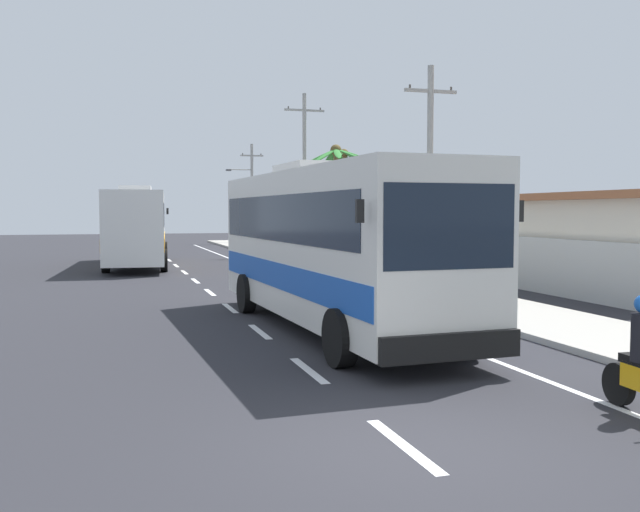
# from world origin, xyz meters

# --- Properties ---
(ground_plane) EXTENTS (160.00, 160.00, 0.00)m
(ground_plane) POSITION_xyz_m (0.00, 0.00, 0.00)
(ground_plane) COLOR #28282D
(sidewalk_kerb) EXTENTS (3.20, 90.00, 0.14)m
(sidewalk_kerb) POSITION_xyz_m (6.80, 10.00, 0.07)
(sidewalk_kerb) COLOR #A8A399
(sidewalk_kerb) RESTS_ON ground
(lane_markings) EXTENTS (3.61, 71.00, 0.01)m
(lane_markings) POSITION_xyz_m (2.18, 14.70, 0.00)
(lane_markings) COLOR white
(lane_markings) RESTS_ON ground
(boundary_wall) EXTENTS (0.24, 60.00, 1.84)m
(boundary_wall) POSITION_xyz_m (10.60, 14.00, 0.92)
(boundary_wall) COLOR #B2B2AD
(boundary_wall) RESTS_ON ground
(coach_bus_foreground) EXTENTS (3.27, 11.03, 3.89)m
(coach_bus_foreground) POSITION_xyz_m (1.66, 8.06, 2.02)
(coach_bus_foreground) COLOR silver
(coach_bus_foreground) RESTS_ON ground
(coach_bus_far_lane) EXTENTS (3.69, 11.79, 3.89)m
(coach_bus_far_lane) POSITION_xyz_m (-1.84, 28.31, 2.02)
(coach_bus_far_lane) COLOR white
(coach_bus_far_lane) RESTS_ON ground
(motorcycle_beside_bus) EXTENTS (0.56, 1.96, 1.63)m
(motorcycle_beside_bus) POSITION_xyz_m (4.59, 17.03, 0.66)
(motorcycle_beside_bus) COLOR black
(motorcycle_beside_bus) RESTS_ON ground
(pedestrian_near_kerb) EXTENTS (0.36, 0.36, 1.62)m
(pedestrian_near_kerb) POSITION_xyz_m (7.77, 15.17, 0.98)
(pedestrian_near_kerb) COLOR beige
(pedestrian_near_kerb) RESTS_ON sidewalk_kerb
(utility_pole_mid) EXTENTS (2.14, 0.24, 8.23)m
(utility_pole_mid) POSITION_xyz_m (8.58, 17.27, 4.32)
(utility_pole_mid) COLOR #9E9E99
(utility_pole_mid) RESTS_ON ground
(utility_pole_far) EXTENTS (2.53, 0.24, 9.90)m
(utility_pole_far) POSITION_xyz_m (8.40, 34.40, 5.20)
(utility_pole_far) COLOR #9E9E99
(utility_pole_far) RESTS_ON ground
(utility_pole_distant) EXTENTS (3.20, 0.24, 8.40)m
(utility_pole_distant) POSITION_xyz_m (8.48, 51.54, 4.49)
(utility_pole_distant) COLOR #9E9E99
(utility_pole_distant) RESTS_ON ground
(palm_nearest) EXTENTS (3.84, 3.84, 6.06)m
(palm_nearest) POSITION_xyz_m (7.79, 26.34, 4.70)
(palm_nearest) COLOR brown
(palm_nearest) RESTS_ON ground
(palm_third) EXTENTS (3.22, 3.28, 6.47)m
(palm_third) POSITION_xyz_m (10.47, 32.94, 4.64)
(palm_third) COLOR brown
(palm_third) RESTS_ON ground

